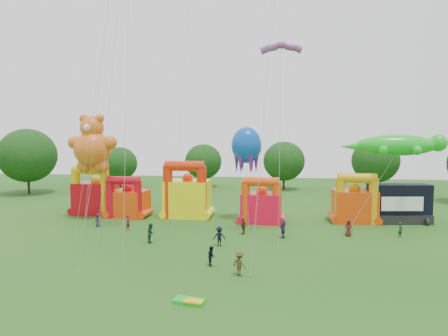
# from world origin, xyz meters

# --- Properties ---
(ground) EXTENTS (160.00, 160.00, 0.00)m
(ground) POSITION_xyz_m (0.00, 0.00, 0.00)
(ground) COLOR #1C4814
(ground) RESTS_ON ground
(tree_ring) EXTENTS (127.01, 129.15, 12.07)m
(tree_ring) POSITION_xyz_m (-1.22, 0.63, 6.26)
(tree_ring) COLOR #352314
(tree_ring) RESTS_ON ground
(bouncy_castle_0) EXTENTS (5.57, 4.57, 6.78)m
(bouncy_castle_0) POSITION_xyz_m (-17.83, 28.65, 2.57)
(bouncy_castle_0) COLOR red
(bouncy_castle_0) RESTS_ON ground
(bouncy_castle_1) EXTENTS (5.47, 4.72, 5.54)m
(bouncy_castle_1) POSITION_xyz_m (-12.55, 27.20, 2.12)
(bouncy_castle_1) COLOR #E8400C
(bouncy_castle_1) RESTS_ON ground
(bouncy_castle_2) EXTENTS (5.83, 4.70, 7.54)m
(bouncy_castle_2) POSITION_xyz_m (-4.66, 28.31, 2.85)
(bouncy_castle_2) COLOR #FFEB0D
(bouncy_castle_2) RESTS_ON ground
(bouncy_castle_3) EXTENTS (5.01, 4.08, 5.79)m
(bouncy_castle_3) POSITION_xyz_m (5.29, 26.16, 2.21)
(bouncy_castle_3) COLOR red
(bouncy_castle_3) RESTS_ON ground
(bouncy_castle_4) EXTENTS (5.26, 4.30, 6.25)m
(bouncy_castle_4) POSITION_xyz_m (16.79, 28.00, 2.38)
(bouncy_castle_4) COLOR #E03F0C
(bouncy_castle_4) RESTS_ON ground
(stage_trailer) EXTENTS (7.70, 3.85, 4.84)m
(stage_trailer) POSITION_xyz_m (22.20, 28.58, 2.32)
(stage_trailer) COLOR black
(stage_trailer) RESTS_ON ground
(teddy_bear_kite) EXTENTS (6.56, 8.54, 13.65)m
(teddy_bear_kite) POSITION_xyz_m (-16.05, 24.30, 7.31)
(teddy_bear_kite) COLOR orange
(teddy_bear_kite) RESTS_ON ground
(gecko_kite) EXTENTS (12.39, 6.04, 11.05)m
(gecko_kite) POSITION_xyz_m (19.27, 26.09, 5.91)
(gecko_kite) COLOR green
(gecko_kite) RESTS_ON ground
(octopus_kite) EXTENTS (3.83, 5.97, 12.00)m
(octopus_kite) POSITION_xyz_m (3.35, 27.02, 7.88)
(octopus_kite) COLOR #0C49B8
(octopus_kite) RESTS_ON ground
(parafoil_kites) EXTENTS (23.65, 16.62, 30.18)m
(parafoil_kites) POSITION_xyz_m (-8.43, 15.89, 14.14)
(parafoil_kites) COLOR red
(parafoil_kites) RESTS_ON ground
(diamond_kites) EXTENTS (19.57, 21.38, 43.53)m
(diamond_kites) POSITION_xyz_m (-1.67, 15.26, 17.40)
(diamond_kites) COLOR #C90938
(diamond_kites) RESTS_ON ground
(folded_kite_bundle) EXTENTS (2.12, 1.32, 0.31)m
(folded_kite_bundle) POSITION_xyz_m (1.87, 1.46, 0.14)
(folded_kite_bundle) COLOR green
(folded_kite_bundle) RESTS_ON ground
(spectator_0) EXTENTS (0.77, 0.52, 1.53)m
(spectator_0) POSITION_xyz_m (-13.85, 21.15, 0.76)
(spectator_0) COLOR #29233B
(spectator_0) RESTS_ON ground
(spectator_1) EXTENTS (0.51, 0.69, 1.73)m
(spectator_1) POSITION_xyz_m (-9.63, 20.03, 0.86)
(spectator_1) COLOR maroon
(spectator_1) RESTS_ON ground
(spectator_2) EXTENTS (0.95, 1.11, 1.97)m
(spectator_2) POSITION_xyz_m (-5.29, 15.20, 0.99)
(spectator_2) COLOR #153625
(spectator_2) RESTS_ON ground
(spectator_3) EXTENTS (1.36, 0.94, 1.92)m
(spectator_3) POSITION_xyz_m (1.74, 14.89, 0.96)
(spectator_3) COLOR black
(spectator_3) RESTS_ON ground
(spectator_4) EXTENTS (0.88, 1.12, 1.78)m
(spectator_4) POSITION_xyz_m (3.63, 19.95, 0.89)
(spectator_4) COLOR #3F3119
(spectator_4) RESTS_ON ground
(spectator_5) EXTENTS (0.86, 1.78, 1.85)m
(spectator_5) POSITION_xyz_m (7.92, 19.01, 0.92)
(spectator_5) COLOR #2C2B48
(spectator_5) RESTS_ON ground
(spectator_6) EXTENTS (0.94, 0.68, 1.78)m
(spectator_6) POSITION_xyz_m (14.90, 20.66, 0.89)
(spectator_6) COLOR #4D1B16
(spectator_6) RESTS_ON ground
(spectator_7) EXTENTS (0.69, 0.70, 1.63)m
(spectator_7) POSITION_xyz_m (20.29, 20.96, 0.81)
(spectator_7) COLOR #15361F
(spectator_7) RESTS_ON ground
(spectator_8) EXTENTS (0.77, 0.91, 1.63)m
(spectator_8) POSITION_xyz_m (1.99, 9.06, 0.82)
(spectator_8) COLOR black
(spectator_8) RESTS_ON ground
(spectator_9) EXTENTS (1.40, 1.25, 1.89)m
(spectator_9) POSITION_xyz_m (4.54, 6.98, 0.94)
(spectator_9) COLOR #43351B
(spectator_9) RESTS_ON ground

